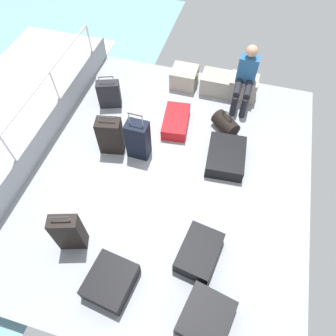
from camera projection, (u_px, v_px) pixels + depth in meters
name	position (u px, v px, depth m)	size (l,w,h in m)	color
ground_plane	(169.00, 174.00, 5.02)	(4.40, 5.20, 0.06)	gray
gunwale_port	(44.00, 136.00, 5.15)	(0.06, 5.20, 0.45)	gray
railing_port	(32.00, 112.00, 4.70)	(0.04, 4.20, 1.02)	silver
cargo_crate_0	(184.00, 77.00, 6.09)	(0.52, 0.47, 0.36)	#9E9989
cargo_crate_1	(217.00, 83.00, 5.97)	(0.63, 0.43, 0.37)	gray
cargo_crate_2	(243.00, 87.00, 5.87)	(0.55, 0.40, 0.42)	#9E9989
passenger_seated	(246.00, 77.00, 5.46)	(0.34, 0.66, 1.12)	#26598C
suitcase_0	(206.00, 317.00, 3.67)	(0.67, 0.71, 0.24)	black
suitcase_1	(69.00, 232.00, 4.04)	(0.41, 0.29, 0.80)	black
suitcase_2	(226.00, 157.00, 5.04)	(0.65, 0.82, 0.24)	black
suitcase_3	(110.00, 136.00, 5.02)	(0.43, 0.31, 0.76)	black
suitcase_4	(109.00, 94.00, 5.68)	(0.45, 0.31, 0.66)	black
suitcase_5	(176.00, 121.00, 5.50)	(0.50, 0.80, 0.22)	red
suitcase_6	(138.00, 140.00, 4.94)	(0.35, 0.26, 0.92)	black
suitcase_7	(111.00, 281.00, 3.90)	(0.62, 0.67, 0.25)	black
suitcase_8	(199.00, 252.00, 4.13)	(0.58, 0.75, 0.24)	black
duffel_bag	(225.00, 124.00, 5.42)	(0.53, 0.52, 0.41)	black
paper_cup	(116.00, 124.00, 5.55)	(0.08, 0.08, 0.10)	white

